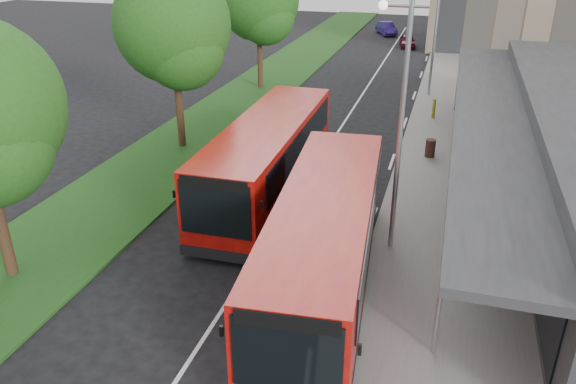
# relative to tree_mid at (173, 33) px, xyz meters

# --- Properties ---
(ground) EXTENTS (120.00, 120.00, 0.00)m
(ground) POSITION_rel_tree_mid_xyz_m (7.01, -9.05, -5.58)
(ground) COLOR black
(ground) RESTS_ON ground
(pavement) EXTENTS (5.00, 80.00, 0.15)m
(pavement) POSITION_rel_tree_mid_xyz_m (13.01, 10.95, -5.51)
(pavement) COLOR slate
(pavement) RESTS_ON ground
(grass_verge) EXTENTS (5.00, 80.00, 0.10)m
(grass_verge) POSITION_rel_tree_mid_xyz_m (0.01, 10.95, -5.53)
(grass_verge) COLOR #1B4415
(grass_verge) RESTS_ON ground
(lane_centre_line) EXTENTS (0.12, 70.00, 0.01)m
(lane_centre_line) POSITION_rel_tree_mid_xyz_m (7.01, 5.95, -5.58)
(lane_centre_line) COLOR silver
(lane_centre_line) RESTS_ON ground
(kerb_dashes) EXTENTS (0.12, 56.00, 0.01)m
(kerb_dashes) POSITION_rel_tree_mid_xyz_m (10.31, 9.95, -5.58)
(kerb_dashes) COLOR silver
(kerb_dashes) RESTS_ON ground
(tree_mid) EXTENTS (5.38, 5.38, 8.64)m
(tree_mid) POSITION_rel_tree_mid_xyz_m (0.00, 0.00, 0.00)
(tree_mid) COLOR #332114
(tree_mid) RESTS_ON ground
(tree_far) EXTENTS (5.22, 5.22, 8.39)m
(tree_far) POSITION_rel_tree_mid_xyz_m (0.00, 12.00, -0.17)
(tree_far) COLOR #332114
(tree_far) RESTS_ON ground
(lamp_post_near) EXTENTS (1.44, 0.28, 8.00)m
(lamp_post_near) POSITION_rel_tree_mid_xyz_m (11.13, -7.05, -0.87)
(lamp_post_near) COLOR #989AA0
(lamp_post_near) RESTS_ON pavement
(lamp_post_far) EXTENTS (1.44, 0.28, 8.00)m
(lamp_post_far) POSITION_rel_tree_mid_xyz_m (11.13, 12.95, -0.87)
(lamp_post_far) COLOR #989AA0
(lamp_post_far) RESTS_ON pavement
(bus_main) EXTENTS (3.70, 11.15, 3.10)m
(bus_main) POSITION_rel_tree_mid_xyz_m (9.53, -9.92, -3.99)
(bus_main) COLOR #B01609
(bus_main) RESTS_ON ground
(bus_second) EXTENTS (3.02, 11.13, 3.13)m
(bus_second) POSITION_rel_tree_mid_xyz_m (5.90, -4.19, -3.98)
(bus_second) COLOR #B01609
(bus_second) RESTS_ON ground
(litter_bin) EXTENTS (0.54, 0.54, 0.84)m
(litter_bin) POSITION_rel_tree_mid_xyz_m (11.97, 1.74, -5.01)
(litter_bin) COLOR #3B2018
(litter_bin) RESTS_ON pavement
(bollard) EXTENTS (0.18, 0.18, 1.08)m
(bollard) POSITION_rel_tree_mid_xyz_m (11.78, 7.92, -4.89)
(bollard) COLOR #F2EC0C
(bollard) RESTS_ON pavement
(car_near) EXTENTS (1.84, 3.45, 1.12)m
(car_near) POSITION_rel_tree_mid_xyz_m (8.23, 29.55, -5.02)
(car_near) COLOR #500B1B
(car_near) RESTS_ON ground
(car_far) EXTENTS (2.74, 3.93, 1.23)m
(car_far) POSITION_rel_tree_mid_xyz_m (5.49, 35.74, -4.97)
(car_far) COLOR navy
(car_far) RESTS_ON ground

